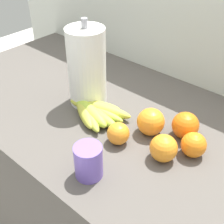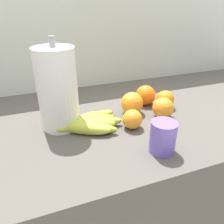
% 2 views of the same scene
% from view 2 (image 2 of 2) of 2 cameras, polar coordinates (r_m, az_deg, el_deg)
% --- Properties ---
extents(counter, '(1.65, 0.67, 0.86)m').
position_cam_2_polar(counter, '(1.08, 3.62, -20.99)').
color(counter, '#514C47').
rests_on(counter, ground).
extents(wall_back, '(2.05, 0.06, 1.30)m').
position_cam_2_polar(wall_back, '(1.22, -3.01, -1.67)').
color(wall_back, silver).
rests_on(wall_back, ground).
extents(banana_bunch, '(0.22, 0.16, 0.04)m').
position_cam_2_polar(banana_bunch, '(0.71, -6.66, -3.14)').
color(banana_bunch, gold).
rests_on(banana_bunch, counter).
extents(orange_right, '(0.08, 0.08, 0.08)m').
position_cam_2_polar(orange_right, '(0.80, 5.28, 2.21)').
color(orange_right, orange).
rests_on(orange_right, counter).
extents(orange_far_right, '(0.06, 0.06, 0.06)m').
position_cam_2_polar(orange_far_right, '(0.71, 5.31, -1.87)').
color(orange_far_right, orange).
rests_on(orange_far_right, counter).
extents(orange_back_right, '(0.07, 0.07, 0.07)m').
position_cam_2_polar(orange_back_right, '(0.87, 13.72, 3.08)').
color(orange_back_right, orange).
rests_on(orange_back_right, counter).
extents(orange_center, '(0.07, 0.07, 0.07)m').
position_cam_2_polar(orange_center, '(0.79, 13.06, 1.03)').
color(orange_center, orange).
rests_on(orange_center, counter).
extents(orange_front, '(0.08, 0.08, 0.08)m').
position_cam_2_polar(orange_front, '(0.88, 8.66, 4.32)').
color(orange_front, orange).
rests_on(orange_front, counter).
extents(paper_towel_roll, '(0.12, 0.12, 0.29)m').
position_cam_2_polar(paper_towel_roll, '(0.70, -13.91, 5.68)').
color(paper_towel_roll, white).
rests_on(paper_towel_roll, counter).
extents(mug, '(0.07, 0.07, 0.09)m').
position_cam_2_polar(mug, '(0.61, 13.04, -6.35)').
color(mug, '#7056BF').
rests_on(mug, counter).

